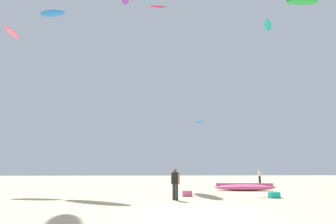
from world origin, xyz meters
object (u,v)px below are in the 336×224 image
(kite_aloft_5, at_px, (302,2))
(kite_aloft_7, at_px, (268,25))
(kite_aloft_0, at_px, (158,7))
(kite_aloft_8, at_px, (198,122))
(kite_grounded_near, at_px, (244,187))
(gear_bag, at_px, (187,194))
(cooler_box, at_px, (274,195))
(person_foreground, at_px, (175,181))
(person_midground, at_px, (259,175))
(kite_aloft_2, at_px, (53,13))
(kite_aloft_4, at_px, (12,33))

(kite_aloft_5, bearing_deg, kite_aloft_7, 78.72)
(kite_aloft_0, height_order, kite_aloft_8, kite_aloft_0)
(kite_grounded_near, xyz_separation_m, gear_bag, (-4.81, -4.13, -0.10))
(kite_aloft_5, bearing_deg, cooler_box, -130.28)
(cooler_box, height_order, kite_aloft_7, kite_aloft_7)
(cooler_box, bearing_deg, kite_aloft_0, 111.95)
(person_foreground, xyz_separation_m, kite_aloft_8, (6.46, 30.10, 8.29))
(cooler_box, xyz_separation_m, kite_aloft_5, (10.55, 12.45, 20.55))
(person_midground, xyz_separation_m, kite_aloft_7, (8.25, 12.51, 25.92))
(person_midground, distance_m, kite_aloft_8, 16.39)
(person_midground, bearing_deg, kite_aloft_7, 45.14)
(kite_aloft_2, relative_size, kite_aloft_4, 1.09)
(kite_aloft_2, bearing_deg, cooler_box, -36.85)
(kite_grounded_near, distance_m, cooler_box, 5.34)
(kite_aloft_0, bearing_deg, kite_grounded_near, -57.81)
(kite_aloft_0, distance_m, kite_aloft_2, 12.36)
(person_midground, xyz_separation_m, kite_aloft_4, (-27.53, -2.99, 15.13))
(gear_bag, height_order, kite_aloft_8, kite_aloft_8)
(kite_grounded_near, distance_m, kite_aloft_7, 37.80)
(kite_aloft_0, bearing_deg, kite_aloft_8, 62.90)
(kite_aloft_5, relative_size, kite_aloft_8, 1.58)
(person_foreground, xyz_separation_m, kite_aloft_2, (-12.67, 14.38, 17.98))
(person_midground, bearing_deg, kite_grounded_near, -128.21)
(kite_aloft_8, bearing_deg, gear_bag, -101.25)
(kite_aloft_4, height_order, kite_aloft_5, kite_aloft_5)
(cooler_box, distance_m, kite_aloft_4, 30.12)
(person_midground, height_order, kite_grounded_near, person_midground)
(kite_aloft_2, xyz_separation_m, kite_aloft_5, (28.75, -1.19, 1.79))
(kite_aloft_0, relative_size, kite_aloft_2, 0.68)
(kite_aloft_2, distance_m, kite_aloft_8, 26.58)
(cooler_box, xyz_separation_m, gear_bag, (-4.68, 1.21, 0.00))
(kite_aloft_5, bearing_deg, kite_aloft_8, 119.65)
(kite_aloft_4, bearing_deg, person_foreground, -39.85)
(cooler_box, distance_m, gear_bag, 4.83)
(person_foreground, height_order, kite_aloft_7, kite_aloft_7)
(kite_aloft_2, bearing_deg, kite_aloft_4, -170.67)
(cooler_box, distance_m, kite_aloft_5, 26.24)
(gear_bag, bearing_deg, kite_aloft_7, 55.98)
(kite_aloft_0, bearing_deg, kite_aloft_2, -171.61)
(cooler_box, xyz_separation_m, kite_aloft_4, (-22.02, 13.02, 15.89))
(kite_grounded_near, height_order, kite_aloft_8, kite_aloft_8)
(kite_aloft_2, bearing_deg, person_midground, 5.68)
(kite_aloft_4, distance_m, kite_aloft_5, 32.91)
(kite_aloft_2, relative_size, kite_aloft_7, 0.74)
(gear_bag, bearing_deg, cooler_box, -14.51)
(cooler_box, height_order, gear_bag, same)
(kite_aloft_4, bearing_deg, kite_grounded_near, -19.12)
(kite_aloft_8, bearing_deg, kite_aloft_5, -60.35)
(person_foreground, xyz_separation_m, kite_aloft_5, (16.09, 13.19, 19.76))
(kite_aloft_5, bearing_deg, person_midground, 144.84)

